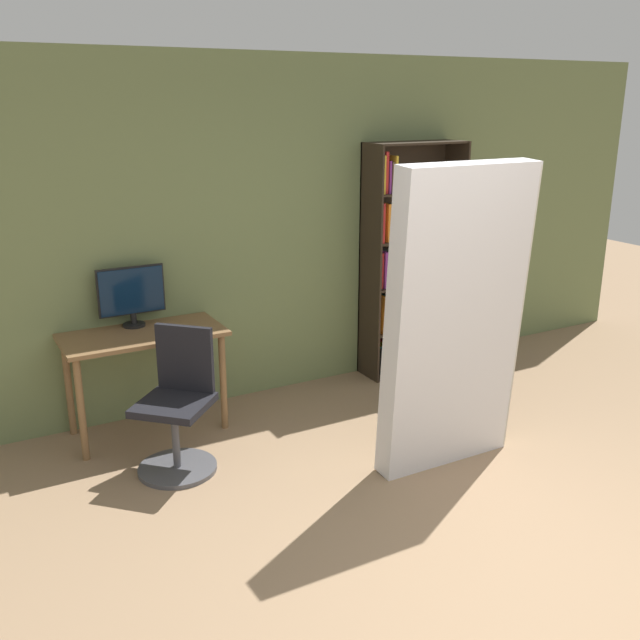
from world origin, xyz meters
name	(u,v)px	position (x,y,z in m)	size (l,w,h in m)	color
ground_plane	(551,614)	(0.00, 0.00, 0.00)	(16.00, 16.00, 0.00)	#937556
wall_back	(265,231)	(0.00, 3.19, 1.35)	(8.00, 0.06, 2.70)	#6B7A4C
desk	(144,349)	(-1.12, 2.88, 0.65)	(1.13, 0.57, 0.77)	brown
monitor	(132,293)	(-1.13, 3.06, 1.01)	(0.48, 0.16, 0.44)	black
office_chair	(178,413)	(-1.09, 2.24, 0.39)	(0.62, 0.62, 0.95)	#4C4C51
bookshelf	(398,267)	(1.19, 3.03, 0.95)	(0.89, 0.33, 2.02)	#2D2319
mattress_near	(456,321)	(0.52, 1.43, 1.00)	(0.99, 0.29, 2.01)	silver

